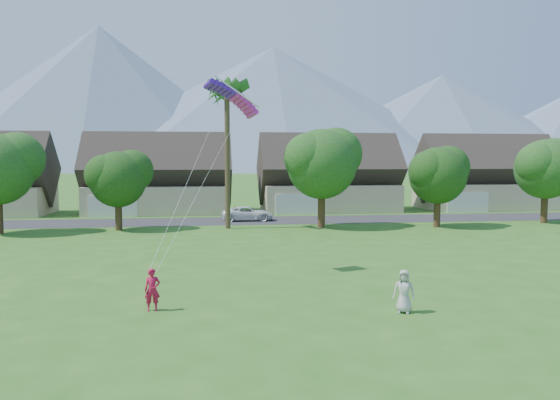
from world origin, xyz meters
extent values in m
plane|color=#2D6019|center=(0.00, 0.00, 0.00)|extent=(500.00, 500.00, 0.00)
cube|color=#2D2D30|center=(0.00, 34.00, 0.01)|extent=(90.00, 7.00, 0.01)
imported|color=#BA153B|center=(-5.87, 3.64, 0.83)|extent=(0.64, 0.44, 1.67)
imported|color=#B6B7B2|center=(3.76, 2.09, 0.84)|extent=(0.97, 0.83, 1.67)
imported|color=white|center=(0.09, 34.00, 0.68)|extent=(4.96, 2.36, 1.37)
cone|color=slate|center=(-55.00, 260.00, 35.00)|extent=(190.00, 190.00, 70.00)
cone|color=slate|center=(30.00, 260.00, 31.00)|extent=(240.00, 240.00, 62.00)
cone|color=slate|center=(120.00, 260.00, 25.00)|extent=(200.00, 200.00, 50.00)
cube|color=beige|center=(-9.00, 43.00, 1.50)|extent=(15.00, 8.00, 3.00)
cube|color=#382D28|center=(-9.00, 43.00, 4.79)|extent=(15.75, 8.15, 8.15)
cube|color=silver|center=(-13.20, 38.94, 1.10)|extent=(4.80, 0.12, 2.20)
cube|color=beige|center=(10.00, 43.00, 1.50)|extent=(15.00, 8.00, 3.00)
cube|color=#382D28|center=(10.00, 43.00, 4.79)|extent=(15.75, 8.15, 8.15)
cube|color=silver|center=(5.80, 38.94, 1.10)|extent=(4.80, 0.12, 2.20)
cube|color=beige|center=(29.00, 43.00, 1.50)|extent=(15.00, 8.00, 3.00)
cube|color=#382D28|center=(29.00, 43.00, 4.79)|extent=(15.75, 8.15, 8.15)
cube|color=silver|center=(24.80, 38.94, 1.10)|extent=(4.80, 0.12, 2.20)
cylinder|color=#47301C|center=(-11.00, 28.50, 1.09)|extent=(0.56, 0.56, 2.18)
sphere|color=#214916|center=(-11.00, 28.50, 4.22)|extent=(4.62, 4.62, 4.62)
cylinder|color=#47301C|center=(6.00, 28.00, 1.41)|extent=(0.62, 0.62, 2.82)
sphere|color=#214916|center=(6.00, 28.00, 5.46)|extent=(5.98, 5.98, 5.98)
cylinder|color=#47301C|center=(16.00, 27.00, 1.15)|extent=(0.58, 0.58, 2.30)
sphere|color=#214916|center=(16.00, 27.00, 4.46)|extent=(4.90, 4.90, 4.90)
cylinder|color=#47301C|center=(27.00, 28.50, 1.28)|extent=(0.60, 0.60, 2.56)
sphere|color=#214916|center=(27.00, 28.50, 4.96)|extent=(5.44, 5.44, 5.44)
cylinder|color=#4C3D26|center=(-2.00, 28.50, 6.00)|extent=(0.44, 0.44, 12.00)
sphere|color=#286021|center=(-2.00, 28.50, 12.30)|extent=(3.00, 3.00, 3.00)
cube|color=#4E17AE|center=(-3.07, 10.59, 9.16)|extent=(1.65, 1.31, 0.50)
cube|color=#CE26A0|center=(-1.62, 10.59, 9.16)|extent=(1.65, 1.31, 0.50)
camera|label=1|loc=(-3.71, -17.73, 5.93)|focal=35.00mm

